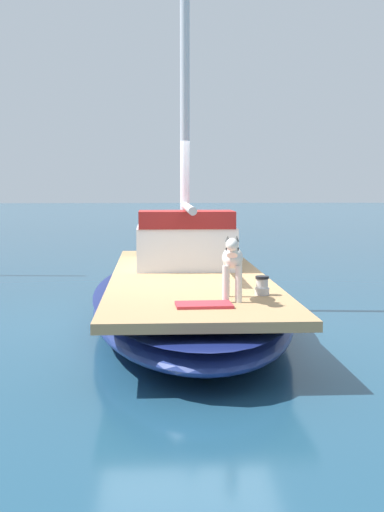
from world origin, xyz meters
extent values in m
plane|color=navy|center=(0.00, 0.00, 0.00)|extent=(120.00, 120.00, 0.00)
ellipsoid|color=navy|center=(0.00, 0.00, 0.28)|extent=(2.54, 7.21, 0.56)
ellipsoid|color=navy|center=(0.00, 0.00, 0.46)|extent=(2.55, 7.25, 0.08)
cube|color=tan|center=(0.00, 0.00, 0.61)|extent=(2.09, 6.64, 0.10)
cylinder|color=silver|center=(-0.01, -0.20, 1.56)|extent=(0.10, 2.20, 0.10)
cube|color=silver|center=(-0.01, 1.20, 0.96)|extent=(1.41, 2.21, 0.60)
cube|color=maroon|center=(-0.01, 0.43, 1.38)|extent=(1.33, 0.71, 0.24)
ellipsoid|color=silver|center=(0.37, -2.10, 1.11)|extent=(0.28, 0.54, 0.22)
cylinder|color=silver|center=(0.41, -2.28, 0.85)|extent=(0.07, 0.07, 0.38)
cylinder|color=silver|center=(0.28, -2.27, 0.85)|extent=(0.07, 0.07, 0.38)
cylinder|color=silver|center=(0.46, -1.92, 0.85)|extent=(0.07, 0.07, 0.38)
cylinder|color=silver|center=(0.33, -1.91, 0.85)|extent=(0.07, 0.07, 0.38)
cylinder|color=silver|center=(0.34, -2.33, 1.22)|extent=(0.13, 0.20, 0.19)
ellipsoid|color=silver|center=(0.33, -2.45, 1.27)|extent=(0.16, 0.23, 0.13)
cone|color=#504E4A|center=(0.37, -2.45, 1.33)|extent=(0.05, 0.05, 0.06)
cone|color=#504E4A|center=(0.28, -2.44, 1.33)|extent=(0.05, 0.05, 0.06)
torus|color=black|center=(0.34, -2.33, 1.22)|extent=(0.15, 0.13, 0.10)
cylinder|color=silver|center=(0.42, -1.74, 1.14)|extent=(0.07, 0.23, 0.12)
cylinder|color=#B7B7BC|center=(0.73, -1.82, 0.70)|extent=(0.16, 0.16, 0.08)
cylinder|color=#B7B7BC|center=(0.73, -1.82, 0.79)|extent=(0.13, 0.13, 0.10)
cylinder|color=black|center=(0.73, -1.82, 0.86)|extent=(0.15, 0.15, 0.03)
cube|color=#C6333D|center=(0.04, -2.48, 0.68)|extent=(0.57, 0.38, 0.03)
camera|label=1|loc=(-0.43, -9.25, 1.87)|focal=48.38mm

